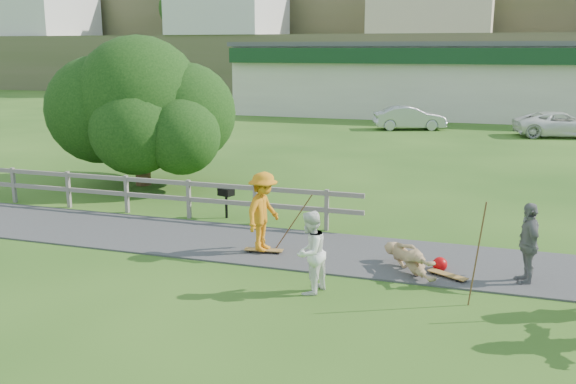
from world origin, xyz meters
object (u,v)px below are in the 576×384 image
object	(u,v)px
skater_fallen	(410,259)
spectator_a	(310,253)
bbq	(226,203)
skater_rider	(263,216)
car_silver	(409,118)
spectator_b	(528,244)
tree	(141,124)
car_white	(561,124)

from	to	relation	value
skater_fallen	spectator_a	size ratio (longest dim) A/B	1.08
skater_fallen	bbq	bearing A→B (deg)	115.90
skater_rider	car_silver	world-z (taller)	skater_rider
spectator_b	car_silver	world-z (taller)	spectator_b
skater_rider	bbq	bearing A→B (deg)	47.67
bbq	tree	bearing A→B (deg)	163.01
skater_rider	bbq	xyz separation A→B (m)	(-2.12, 2.72, -0.49)
skater_fallen	spectator_b	size ratio (longest dim) A/B	1.05
spectator_a	car_silver	distance (m)	26.66
spectator_b	bbq	bearing A→B (deg)	-123.35
skater_fallen	spectator_b	world-z (taller)	spectator_b
spectator_a	tree	size ratio (longest dim) A/B	0.23
skater_fallen	spectator_a	xyz separation A→B (m)	(-1.71, -1.72, 0.50)
spectator_a	bbq	world-z (taller)	spectator_a
skater_fallen	car_white	world-z (taller)	car_white
spectator_a	spectator_b	distance (m)	4.44
skater_fallen	tree	bearing A→B (deg)	112.72
spectator_b	car_white	bearing A→B (deg)	160.73
spectator_a	tree	bearing A→B (deg)	-119.60
skater_fallen	spectator_a	world-z (taller)	spectator_a
skater_rider	spectator_b	distance (m)	5.74
tree	skater_fallen	bearing A→B (deg)	-31.56
tree	car_white	bearing A→B (deg)	50.42
skater_rider	car_white	xyz separation A→B (m)	(8.20, 23.94, -0.25)
skater_rider	bbq	distance (m)	3.49
car_silver	tree	size ratio (longest dim) A/B	0.59
skater_rider	bbq	world-z (taller)	skater_rider
car_silver	skater_rider	bearing A→B (deg)	161.25
spectator_a	skater_fallen	bearing A→B (deg)	148.78
spectator_a	tree	xyz separation A→B (m)	(-8.39, 7.92, 1.31)
skater_fallen	car_silver	size ratio (longest dim) A/B	0.43
car_silver	spectator_a	bearing A→B (deg)	164.91
car_silver	car_white	world-z (taller)	car_silver
spectator_b	car_silver	size ratio (longest dim) A/B	0.41
skater_rider	tree	bearing A→B (deg)	58.12
car_silver	bbq	distance (m)	22.01
spectator_a	car_white	bearing A→B (deg)	179.69
car_silver	tree	bearing A→B (deg)	141.54
skater_rider	spectator_b	size ratio (longest dim) A/B	1.09
spectator_a	bbq	distance (m)	6.08
car_silver	skater_fallen	bearing A→B (deg)	169.06
skater_rider	spectator_a	size ratio (longest dim) A/B	1.12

